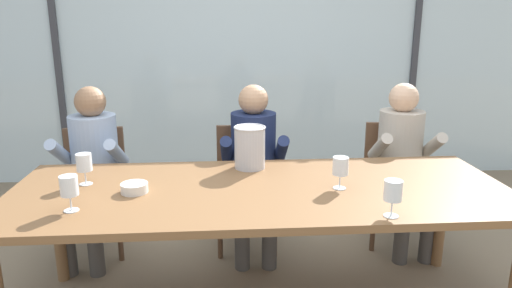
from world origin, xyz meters
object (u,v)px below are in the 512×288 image
Objects in this scene: wine_glass_by_left_taster at (393,192)px; tasting_bowl at (134,188)px; dining_table at (261,198)px; person_navy_polo at (254,158)px; chair_left_of_center at (246,177)px; chair_near_curtain at (95,180)px; person_pale_blue_shirt at (92,162)px; wine_glass_by_right_taster at (84,164)px; ice_bucket_primary at (250,147)px; chair_center at (394,173)px; wine_glass_center_pour at (69,186)px; person_beige_jumper at (403,155)px; wine_glass_near_bucket at (340,167)px.

tasting_bowl is at bearing 162.00° from wine_glass_by_left_taster.
person_navy_polo is at bearing 88.73° from dining_table.
tasting_bowl is (-0.63, -0.91, 0.27)m from chair_left_of_center.
wine_glass_by_left_taster is at bearing -18.00° from tasting_bowl.
chair_near_curtain is 0.21m from person_pale_blue_shirt.
person_pale_blue_shirt reaches higher than tasting_bowl.
chair_near_curtain is 0.87m from wine_glass_by_right_taster.
chair_near_curtain is 0.73× the size of person_navy_polo.
ice_bucket_primary reaches higher than dining_table.
ice_bucket_primary is (-1.12, -0.54, 0.38)m from chair_center.
wine_glass_center_pour is (0.18, -1.02, 0.19)m from person_pale_blue_shirt.
ice_bucket_primary is at bearing 127.83° from wine_glass_by_left_taster.
chair_near_curtain is at bearing -172.85° from chair_center.
chair_left_of_center is 0.73× the size of person_navy_polo.
person_beige_jumper is at bearing 26.94° from wine_glass_center_pour.
wine_glass_near_bucket is at bearing -63.29° from chair_left_of_center.
person_navy_polo is (1.14, -0.12, 0.17)m from chair_near_curtain.
wine_glass_near_bucket is at bearing -128.42° from person_beige_jumper.
tasting_bowl is at bearing -123.77° from chair_left_of_center.
tasting_bowl is (-1.76, -0.80, 0.10)m from person_beige_jumper.
wine_glass_by_right_taster is (-1.37, 0.17, 0.00)m from wine_glass_near_bucket.
chair_left_of_center is at bearing 52.15° from wine_glass_center_pour.
tasting_bowl reaches higher than dining_table.
wine_glass_by_right_taster reaches higher than chair_left_of_center.
wine_glass_near_bucket is (1.54, -0.94, 0.36)m from chair_near_curtain.
person_navy_polo is 1.00× the size of person_beige_jumper.
chair_center is 1.09m from person_navy_polo.
wine_glass_near_bucket is 1.38m from wine_glass_by_right_taster.
chair_near_curtain is 1.16m from person_navy_polo.
wine_glass_center_pour is (-0.92, -0.24, 0.18)m from dining_table.
ice_bucket_primary is at bearing 138.86° from wine_glass_near_bucket.
chair_near_curtain is 4.94× the size of wine_glass_by_left_taster.
chair_center is (2.21, -0.00, 0.00)m from chair_near_curtain.
chair_left_of_center is 4.94× the size of wine_glass_by_left_taster.
chair_center is (1.09, 0.90, -0.18)m from dining_table.
ice_bucket_primary is 0.98m from wine_glass_by_left_taster.
person_beige_jumper reaches higher than ice_bucket_primary.
person_navy_polo is at bearing 82.69° from ice_bucket_primary.
ice_bucket_primary reaches higher than wine_glass_center_pour.
person_beige_jumper reaches higher than wine_glass_by_left_taster.
ice_bucket_primary reaches higher than wine_glass_near_bucket.
dining_table is 0.67m from tasting_bowl.
ice_bucket_primary reaches higher than chair_center.
wine_glass_by_right_taster is at bearing -161.26° from person_beige_jumper.
chair_center is 4.94× the size of wine_glass_by_right_taster.
chair_near_curtain is 1.00× the size of chair_left_of_center.
ice_bucket_primary is at bearing 34.21° from wine_glass_center_pour.
wine_glass_center_pour is at bearing -76.01° from person_pale_blue_shirt.
tasting_bowl is at bearing 178.81° from wine_glass_near_bucket.
person_beige_jumper is 1.94m from tasting_bowl.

